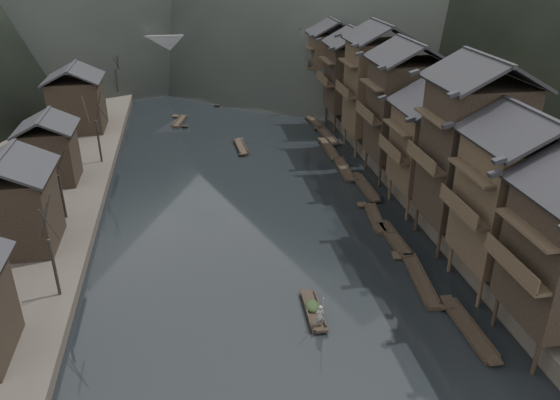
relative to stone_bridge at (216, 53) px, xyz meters
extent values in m
plane|color=black|center=(0.00, -72.00, -5.11)|extent=(300.00, 300.00, 0.00)
cube|color=#2D2823|center=(35.00, -32.00, -4.21)|extent=(40.00, 200.00, 1.80)
cylinder|color=black|center=(14.20, -82.40, -3.81)|extent=(0.30, 0.30, 2.90)
cylinder|color=black|center=(14.20, -77.60, -3.81)|extent=(0.30, 0.30, 2.90)
cylinder|color=black|center=(16.95, -77.60, -3.81)|extent=(0.30, 0.30, 2.90)
cube|color=black|center=(13.30, -80.00, 1.23)|extent=(1.20, 5.70, 0.25)
cylinder|color=black|center=(14.20, -75.40, -3.81)|extent=(0.30, 0.30, 2.90)
cylinder|color=black|center=(14.20, -70.60, -3.81)|extent=(0.30, 0.30, 2.90)
cylinder|color=black|center=(16.95, -75.40, -3.81)|extent=(0.30, 0.30, 2.90)
cylinder|color=black|center=(16.95, -70.60, -3.81)|extent=(0.30, 0.30, 2.90)
cube|color=black|center=(17.30, -73.00, 2.13)|extent=(7.00, 6.00, 9.28)
cube|color=black|center=(13.30, -73.00, 1.67)|extent=(1.20, 5.70, 0.25)
cylinder|color=black|center=(14.20, -68.40, -3.81)|extent=(0.30, 0.30, 2.90)
cylinder|color=black|center=(14.20, -63.60, -3.81)|extent=(0.30, 0.30, 2.90)
cylinder|color=black|center=(16.95, -68.40, -3.81)|extent=(0.30, 0.30, 2.90)
cylinder|color=black|center=(16.95, -63.60, -3.81)|extent=(0.30, 0.30, 2.90)
cube|color=black|center=(17.30, -66.00, 3.31)|extent=(7.00, 6.00, 11.64)
cube|color=black|center=(13.30, -66.00, 2.73)|extent=(1.20, 5.70, 0.25)
cylinder|color=black|center=(14.20, -61.40, -3.81)|extent=(0.30, 0.30, 2.90)
cylinder|color=black|center=(14.20, -56.60, -3.81)|extent=(0.30, 0.30, 2.90)
cylinder|color=black|center=(16.95, -61.40, -3.81)|extent=(0.30, 0.30, 2.90)
cylinder|color=black|center=(16.95, -56.60, -3.81)|extent=(0.30, 0.30, 2.90)
cube|color=black|center=(17.30, -59.00, 1.32)|extent=(7.00, 6.00, 7.65)
cube|color=black|center=(13.30, -59.00, 0.93)|extent=(1.20, 5.70, 0.25)
cylinder|color=black|center=(14.20, -53.40, -3.81)|extent=(0.30, 0.30, 2.90)
cylinder|color=black|center=(14.20, -48.60, -3.81)|extent=(0.30, 0.30, 2.90)
cylinder|color=black|center=(16.95, -53.40, -3.81)|extent=(0.30, 0.30, 2.90)
cylinder|color=black|center=(16.95, -48.60, -3.81)|extent=(0.30, 0.30, 2.90)
cube|color=black|center=(17.30, -51.00, 2.69)|extent=(7.00, 6.00, 10.41)
cube|color=black|center=(13.30, -51.00, 2.17)|extent=(1.20, 5.70, 0.25)
cylinder|color=black|center=(14.20, -44.40, -3.81)|extent=(0.30, 0.30, 2.90)
cylinder|color=black|center=(14.20, -39.60, -3.81)|extent=(0.30, 0.30, 2.90)
cylinder|color=black|center=(16.95, -44.40, -3.81)|extent=(0.30, 0.30, 2.90)
cylinder|color=black|center=(16.95, -39.60, -3.81)|extent=(0.30, 0.30, 2.90)
cube|color=black|center=(17.30, -42.00, 3.00)|extent=(7.00, 6.00, 11.01)
cube|color=black|center=(13.30, -42.00, 2.44)|extent=(1.20, 5.70, 0.25)
cylinder|color=black|center=(14.20, -34.40, -3.81)|extent=(0.30, 0.30, 2.90)
cylinder|color=black|center=(14.20, -29.60, -3.81)|extent=(0.30, 0.30, 2.90)
cylinder|color=black|center=(16.95, -34.40, -3.81)|extent=(0.30, 0.30, 2.90)
cylinder|color=black|center=(16.95, -29.60, -3.81)|extent=(0.30, 0.30, 2.90)
cube|color=black|center=(17.30, -32.00, 1.94)|extent=(7.00, 6.00, 8.89)
cube|color=black|center=(13.30, -32.00, 1.49)|extent=(1.20, 5.70, 0.25)
cylinder|color=black|center=(14.20, -22.40, -3.81)|extent=(0.30, 0.30, 2.90)
cylinder|color=black|center=(14.20, -17.60, -3.81)|extent=(0.30, 0.30, 2.90)
cylinder|color=black|center=(16.95, -22.40, -3.81)|extent=(0.30, 0.30, 2.90)
cylinder|color=black|center=(16.95, -17.60, -3.81)|extent=(0.30, 0.30, 2.90)
cube|color=black|center=(17.30, -20.00, 1.81)|extent=(7.00, 6.00, 8.64)
cube|color=black|center=(13.30, -20.00, 1.38)|extent=(1.20, 5.70, 0.25)
cube|color=black|center=(-20.50, -62.00, -0.66)|extent=(6.00, 6.00, 6.50)
cube|color=black|center=(-20.50, -48.00, -1.01)|extent=(5.00, 5.00, 5.80)
cube|color=black|center=(-20.50, -30.00, -0.51)|extent=(6.50, 6.50, 6.80)
cylinder|color=black|center=(-17.00, -69.97, -1.60)|extent=(0.24, 0.24, 4.62)
cylinder|color=black|center=(-17.00, -57.18, -1.77)|extent=(0.24, 0.24, 4.28)
cylinder|color=black|center=(-17.00, -43.01, -1.43)|extent=(0.24, 0.24, 4.97)
cylinder|color=black|center=(-17.00, -24.38, -1.78)|extent=(0.24, 0.24, 4.25)
cylinder|color=black|center=(-17.00, -12.55, -1.74)|extent=(0.24, 0.24, 4.33)
cube|color=black|center=(12.22, -77.86, -4.96)|extent=(1.12, 6.90, 0.30)
cube|color=black|center=(12.22, -77.86, -4.78)|extent=(1.17, 6.76, 0.10)
cube|color=black|center=(12.21, -74.55, -4.82)|extent=(0.94, 0.85, 0.35)
cube|color=black|center=(12.23, -81.17, -4.82)|extent=(0.94, 0.85, 0.35)
cube|color=black|center=(11.31, -71.58, -4.96)|extent=(2.04, 7.77, 0.30)
cube|color=black|center=(11.31, -71.58, -4.78)|extent=(2.07, 7.63, 0.10)
cube|color=black|center=(10.86, -67.91, -4.82)|extent=(1.04, 1.05, 0.37)
cube|color=black|center=(11.76, -75.24, -4.82)|extent=(1.04, 1.05, 0.37)
cube|color=black|center=(11.55, -65.06, -4.96)|extent=(1.14, 6.25, 0.30)
cube|color=black|center=(11.55, -65.06, -4.78)|extent=(1.20, 6.13, 0.10)
cube|color=black|center=(11.57, -62.06, -4.82)|extent=(0.94, 0.78, 0.33)
cube|color=black|center=(11.53, -68.05, -4.82)|extent=(0.94, 0.78, 0.33)
cube|color=black|center=(11.21, -60.84, -4.96)|extent=(1.89, 6.22, 0.30)
cube|color=black|center=(11.21, -60.84, -4.78)|extent=(1.93, 6.11, 0.10)
cube|color=black|center=(10.82, -57.92, -4.82)|extent=(1.03, 0.87, 0.33)
cube|color=black|center=(11.59, -63.75, -4.82)|extent=(1.03, 0.87, 0.33)
cube|color=black|center=(12.49, -53.77, -4.96)|extent=(1.14, 7.03, 0.30)
cube|color=black|center=(12.49, -53.77, -4.78)|extent=(1.19, 6.89, 0.10)
cube|color=black|center=(12.47, -50.40, -4.82)|extent=(0.94, 0.87, 0.35)
cube|color=black|center=(12.50, -57.14, -4.82)|extent=(0.94, 0.87, 0.35)
cube|color=black|center=(11.64, -48.21, -4.96)|extent=(1.55, 7.14, 0.30)
cube|color=black|center=(11.64, -48.21, -4.78)|extent=(1.60, 7.00, 0.10)
cube|color=black|center=(11.42, -44.81, -4.82)|extent=(0.99, 0.93, 0.35)
cube|color=black|center=(11.85, -51.60, -4.82)|extent=(0.99, 0.93, 0.35)
cube|color=black|center=(11.64, -41.27, -4.96)|extent=(1.32, 7.03, 0.30)
cube|color=black|center=(11.64, -41.27, -4.78)|extent=(1.37, 6.89, 0.10)
cube|color=black|center=(11.54, -37.91, -4.82)|extent=(0.96, 0.89, 0.35)
cube|color=black|center=(11.75, -44.62, -4.82)|extent=(0.96, 0.89, 0.35)
cube|color=black|center=(12.67, -36.29, -4.96)|extent=(1.48, 7.69, 0.30)
cube|color=black|center=(12.67, -36.29, -4.78)|extent=(1.53, 7.54, 0.10)
cube|color=black|center=(12.85, -32.63, -4.82)|extent=(0.98, 0.98, 0.37)
cube|color=black|center=(12.48, -39.95, -4.82)|extent=(0.98, 0.98, 0.37)
cube|color=black|center=(12.35, -29.74, -4.96)|extent=(1.63, 6.77, 0.30)
cube|color=black|center=(12.35, -29.74, -4.78)|extent=(1.67, 6.64, 0.10)
cube|color=black|center=(12.61, -26.53, -4.82)|extent=(1.00, 0.90, 0.34)
cube|color=black|center=(12.10, -32.95, -4.82)|extent=(1.00, 0.90, 0.34)
cube|color=black|center=(12.75, -24.92, -4.96)|extent=(1.79, 5.92, 0.30)
cube|color=black|center=(12.75, -24.92, -4.78)|extent=(1.83, 5.81, 0.10)
cube|color=black|center=(13.09, -22.14, -4.82)|extent=(1.01, 0.83, 0.32)
cube|color=black|center=(12.42, -27.70, -4.82)|extent=(1.01, 0.83, 0.32)
cube|color=black|center=(0.57, -38.73, -4.96)|extent=(1.30, 5.86, 0.30)
cube|color=black|center=(0.57, -38.73, -4.78)|extent=(1.35, 5.74, 0.10)
cube|color=black|center=(0.71, -35.94, -4.82)|extent=(0.89, 0.76, 0.32)
cube|color=black|center=(0.42, -41.51, -4.82)|extent=(0.89, 0.76, 0.32)
cube|color=black|center=(-7.18, -26.15, -4.96)|extent=(2.33, 5.64, 0.30)
cube|color=black|center=(-7.18, -26.15, -4.78)|extent=(2.35, 5.55, 0.10)
cube|color=black|center=(-7.84, -23.56, -4.82)|extent=(0.99, 0.88, 0.31)
cube|color=black|center=(-6.53, -28.74, -4.82)|extent=(0.99, 0.88, 0.31)
cube|color=black|center=(-0.01, -15.81, -4.96)|extent=(3.32, 5.84, 0.30)
cube|color=black|center=(-0.01, -15.81, -4.78)|extent=(3.32, 5.75, 0.10)
cube|color=black|center=(1.15, -13.21, -4.82)|extent=(1.07, 1.02, 0.32)
cube|color=black|center=(-1.16, -18.42, -4.82)|extent=(1.07, 1.02, 0.32)
cube|color=black|center=(6.96, -0.61, -4.96)|extent=(3.41, 5.77, 0.30)
cube|color=black|center=(6.96, -0.61, -4.78)|extent=(3.41, 5.68, 0.10)
cube|color=black|center=(8.17, 1.96, -4.82)|extent=(1.08, 1.02, 0.32)
cube|color=black|center=(5.76, -3.18, -4.82)|extent=(1.08, 1.02, 0.32)
cube|color=#4C4C4F|center=(0.00, 0.00, 2.09)|extent=(40.00, 6.00, 1.60)
cube|color=#4C4C4F|center=(0.00, -2.70, 3.39)|extent=(40.00, 0.50, 1.00)
cube|color=#4C4C4F|center=(0.00, 2.70, 3.39)|extent=(40.00, 0.50, 1.00)
cube|color=#4C4C4F|center=(-14.00, 0.00, -1.91)|extent=(3.20, 6.00, 6.40)
cube|color=#4C4C4F|center=(-4.50, 0.00, -1.91)|extent=(3.20, 6.00, 6.40)
cube|color=#4C4C4F|center=(4.50, 0.00, -1.91)|extent=(3.20, 6.00, 6.40)
cube|color=#4C4C4F|center=(14.00, 0.00, -1.91)|extent=(3.20, 6.00, 6.40)
cube|color=black|center=(2.06, -74.09, -4.96)|extent=(1.18, 4.68, 0.30)
cube|color=black|center=(2.06, -74.09, -4.78)|extent=(1.23, 4.59, 0.10)
cube|color=black|center=(1.98, -71.86, -4.82)|extent=(0.88, 0.61, 0.29)
cube|color=black|center=(2.15, -76.32, -4.82)|extent=(0.88, 0.61, 0.29)
ellipsoid|color=black|center=(2.05, -73.86, -4.34)|extent=(1.11, 1.46, 0.67)
imported|color=slate|center=(2.13, -75.86, -3.80)|extent=(0.65, 0.45, 1.74)
cylinder|color=#8C7A51|center=(2.33, -75.86, -0.91)|extent=(0.66, 2.14, 4.04)
camera|label=1|loc=(-5.75, -105.38, 19.41)|focal=35.00mm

